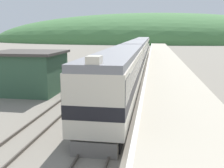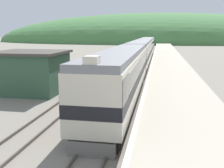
{
  "view_description": "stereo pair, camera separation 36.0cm",
  "coord_description": "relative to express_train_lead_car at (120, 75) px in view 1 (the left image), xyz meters",
  "views": [
    {
      "loc": [
        2.59,
        5.95,
        5.75
      ],
      "look_at": [
        0.1,
        21.78,
        2.55
      ],
      "focal_mm": 42.0,
      "sensor_mm": 36.0,
      "label": 1
    },
    {
      "loc": [
        2.94,
        6.01,
        5.75
      ],
      "look_at": [
        0.1,
        21.78,
        2.55
      ],
      "focal_mm": 42.0,
      "sensor_mm": 36.0,
      "label": 2
    }
  ],
  "objects": [
    {
      "name": "carriage_second",
      "position": [
        0.0,
        21.14,
        -0.01
      ],
      "size": [
        2.91,
        20.33,
        4.34
      ],
      "color": "black",
      "rests_on": "ground"
    },
    {
      "name": "platform",
      "position": [
        4.58,
        23.53,
        -1.91
      ],
      "size": [
        5.7,
        140.0,
        0.93
      ],
      "color": "#B2A893",
      "rests_on": "ground"
    },
    {
      "name": "station_shed",
      "position": [
        -9.19,
        2.74,
        -0.38
      ],
      "size": [
        6.56,
        5.92,
        3.94
      ],
      "color": "#385B42",
      "rests_on": "ground"
    },
    {
      "name": "express_train_lead_car",
      "position": [
        0.0,
        0.0,
        0.0
      ],
      "size": [
        2.92,
        19.72,
        4.7
      ],
      "color": "black",
      "rests_on": "ground"
    },
    {
      "name": "distant_hills",
      "position": [
        0.0,
        136.06,
        -2.37
      ],
      "size": [
        189.93,
        85.47,
        32.42
      ],
      "color": "#477A42",
      "rests_on": "ground"
    },
    {
      "name": "track_main",
      "position": [
        0.0,
        43.53,
        -2.29
      ],
      "size": [
        1.52,
        180.0,
        0.16
      ],
      "color": "#4C443D",
      "rests_on": "ground"
    },
    {
      "name": "carriage_third",
      "position": [
        0.0,
        42.35,
        -0.01
      ],
      "size": [
        2.91,
        20.33,
        4.34
      ],
      "color": "black",
      "rests_on": "ground"
    },
    {
      "name": "track_siding",
      "position": [
        -4.26,
        43.53,
        -2.29
      ],
      "size": [
        1.52,
        180.0,
        0.16
      ],
      "color": "#4C443D",
      "rests_on": "ground"
    }
  ]
}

